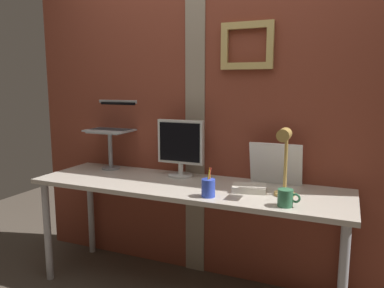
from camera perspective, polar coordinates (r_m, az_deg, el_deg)
brick_wall_back at (r=2.63m, az=4.12°, el=6.62°), size 3.02×0.16×2.55m
desk at (r=2.44m, az=-0.93°, el=-7.94°), size 2.07×0.60×0.75m
monitor at (r=2.58m, az=-1.79°, el=-0.21°), size 0.34×0.18×0.40m
laptop_stand at (r=2.88m, az=-12.55°, el=0.02°), size 0.28×0.22×0.29m
laptop at (r=2.92m, az=-11.78°, el=3.37°), size 0.35×0.31×0.23m
whiteboard_panel at (r=2.43m, az=12.81°, el=-3.02°), size 0.33×0.09×0.28m
desk_lamp at (r=2.13m, az=14.12°, el=-1.60°), size 0.12×0.20×0.40m
pen_cup at (r=2.14m, az=2.54°, el=-6.77°), size 0.08×0.08×0.17m
coffee_mug at (r=2.03m, az=14.31°, el=-8.07°), size 0.12×0.08×0.09m
paper_clutter_stack at (r=2.28m, az=8.83°, el=-6.78°), size 0.22×0.18×0.04m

